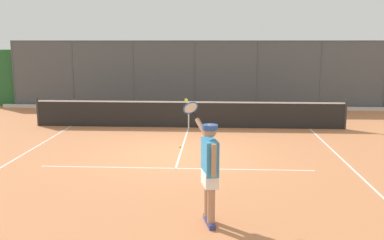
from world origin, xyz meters
The scene contains 6 objects.
ground_plane centered at (0.00, 0.00, 0.00)m, with size 60.00×60.00×0.00m, color #C67A4C.
court_line_markings centered at (0.00, 1.62, 0.00)m, with size 8.77×9.22×0.01m.
fence_backdrop centered at (0.00, -8.90, 1.34)m, with size 20.17×1.37×3.13m.
tennis_net centered at (0.00, -3.82, 0.49)m, with size 11.27×0.09×1.07m.
tennis_player centered at (-0.87, 4.41, 1.04)m, with size 0.70×1.35×2.05m.
tennis_ball_mid_court centered at (0.07, -0.85, 0.03)m, with size 0.07×0.07×0.07m, color #CCDB33.
Camera 1 is at (-0.97, 11.28, 3.11)m, focal length 39.65 mm.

